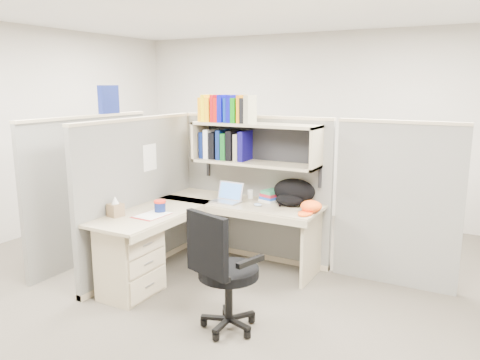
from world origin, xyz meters
The scene contains 14 objects.
ground centered at (0.00, 0.00, 0.00)m, with size 6.00×6.00×0.00m, color #39322C.
room_shell centered at (0.00, 0.00, 1.62)m, with size 6.00×6.00×6.00m.
cubicle centered at (-0.37, 0.45, 0.91)m, with size 3.79×1.84×1.95m.
desk centered at (-0.41, -0.29, 0.44)m, with size 1.74×1.75×0.73m.
laptop centered at (-0.12, 0.46, 0.84)m, with size 0.30×0.30×0.21m, color #BABABF, non-canonical shape.
backpack centered at (0.53, 0.72, 0.86)m, with size 0.45×0.35×0.27m, color black, non-canonical shape.
orange_cap centered at (0.81, 0.54, 0.79)m, with size 0.21×0.24×0.12m, color #FF5816, non-canonical shape.
snack_canister centered at (-0.50, -0.17, 0.79)m, with size 0.12×0.12×0.11m.
tissue_box centered at (-0.77, -0.49, 0.83)m, with size 0.12×0.12×0.19m, color #866C4C, non-canonical shape.
mouse centered at (0.25, 0.48, 0.75)m, with size 0.09×0.06×0.03m, color #98B5D7.
paper_cup centered at (0.02, 0.76, 0.78)m, with size 0.06×0.06×0.09m, color silver.
book_stack centered at (0.28, 0.77, 0.79)m, with size 0.18×0.24×0.12m, color slate, non-canonical shape.
loose_paper centered at (-0.50, -0.29, 0.73)m, with size 0.23×0.31×0.00m, color silver, non-canonical shape.
task_chair centered at (0.55, -0.71, 0.36)m, with size 0.58×0.54×1.02m.
Camera 1 is at (2.31, -3.69, 1.96)m, focal length 35.00 mm.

